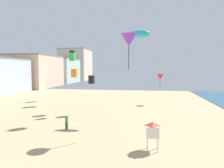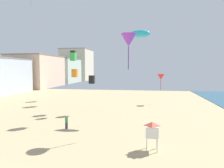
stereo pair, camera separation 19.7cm
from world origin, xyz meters
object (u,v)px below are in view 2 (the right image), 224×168
Objects in this scene: kite_black_box_2 at (73,54)px; kite_cyan_parafoil at (140,34)px; kite_red_delta at (161,77)px; kite_orange_box at (75,73)px; kite_purple_delta at (129,40)px; kite_flyer at (66,121)px; lifeguard_stand at (152,130)px; kite_black_box at (92,80)px; kite_green_box_2 at (73,57)px.

kite_cyan_parafoil is at bearing -47.51° from kite_black_box_2.
kite_orange_box is at bearing -143.29° from kite_red_delta.
kite_cyan_parafoil reaches higher than kite_purple_delta.
kite_purple_delta is at bearing -103.14° from kite_red_delta.
kite_flyer is 0.64× the size of lifeguard_stand.
kite_black_box is at bearing -61.02° from kite_black_box_2.
kite_black_box_2 is at bearing 168.76° from kite_red_delta.
kite_green_box_2 is at bearing 102.14° from lifeguard_stand.
lifeguard_stand is 10.27m from kite_purple_delta.
kite_red_delta is 0.85× the size of kite_purple_delta.
kite_black_box is 0.83× the size of kite_black_box_2.
kite_orange_box is 0.34× the size of kite_purple_delta.
kite_black_box is (-9.22, 14.50, 3.60)m from lifeguard_stand.
kite_cyan_parafoil reaches higher than kite_black_box_2.
kite_red_delta is 18.30m from kite_orange_box.
kite_red_delta is at bearing 74.41° from kite_cyan_parafoil.
kite_green_box_2 is (-17.92, -2.40, 4.13)m from kite_red_delta.
kite_cyan_parafoil reaches higher than kite_flyer.
kite_purple_delta is at bearing 38.44° from kite_flyer.
kite_red_delta is 18.54m from kite_green_box_2.
kite_red_delta reaches higher than lifeguard_stand.
kite_orange_box reaches higher than kite_red_delta.
kite_flyer is 15.75m from kite_cyan_parafoil.
lifeguard_stand reaches higher than kite_flyer.
kite_cyan_parafoil is 18.30m from kite_green_box_2.
kite_purple_delta is (-1.04, -7.14, -1.80)m from kite_cyan_parafoil.
kite_cyan_parafoil is at bearing 78.81° from kite_flyer.
kite_black_box_2 reaches higher than lifeguard_stand.
kite_red_delta is 21.25m from kite_black_box_2.
kite_black_box_2 is 6.90m from kite_green_box_2.
kite_flyer is 21.25m from kite_green_box_2.
kite_orange_box is at bearing 141.86° from kite_flyer.
kite_black_box is at bearing -55.40° from kite_green_box_2.
kite_purple_delta reaches higher than kite_flyer.
kite_flyer is 1.21× the size of kite_orange_box.
kite_green_box_2 reaches higher than lifeguard_stand.
lifeguard_stand is 29.41m from kite_green_box_2.
kite_purple_delta is 22.70m from kite_green_box_2.
kite_black_box_2 is (-5.57, 14.94, 4.18)m from kite_orange_box.
kite_orange_box reaches higher than lifeguard_stand.
kite_black_box_2 reaches higher than kite_red_delta.
kite_black_box is at bearing -134.88° from kite_red_delta.
kite_black_box is at bearing 101.29° from lifeguard_stand.
kite_cyan_parafoil is 12.55m from kite_orange_box.
kite_green_box_2 is (-6.36, 9.21, 4.16)m from kite_black_box.
lifeguard_stand is 26.47m from kite_red_delta.
kite_green_box_2 is at bearing 145.50° from kite_flyer.
kite_black_box is 0.47× the size of kite_cyan_parafoil.
kite_black_box_2 is at bearing 109.72° from kite_green_box_2.
kite_cyan_parafoil is 2.07× the size of kite_orange_box.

